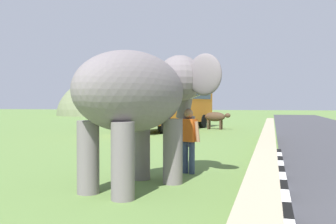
{
  "coord_description": "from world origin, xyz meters",
  "views": [
    {
      "loc": [
        -5.55,
        3.52,
        1.77
      ],
      "look_at": [
        2.4,
        5.74,
        1.6
      ],
      "focal_mm": 39.95,
      "sensor_mm": 36.0,
      "label": 1
    }
  ],
  "objects_px": {
    "person_handler": "(189,137)",
    "bus_orange": "(170,100)",
    "elephant": "(143,95)",
    "cow_near": "(216,117)",
    "cow_mid": "(136,119)",
    "cow_far": "(182,115)"
  },
  "relations": [
    {
      "from": "cow_mid",
      "to": "cow_near",
      "type": "bearing_deg",
      "value": -37.74
    },
    {
      "from": "cow_far",
      "to": "elephant",
      "type": "bearing_deg",
      "value": -168.57
    },
    {
      "from": "cow_mid",
      "to": "cow_far",
      "type": "relative_size",
      "value": 1.13
    },
    {
      "from": "elephant",
      "to": "cow_far",
      "type": "bearing_deg",
      "value": 11.43
    },
    {
      "from": "elephant",
      "to": "cow_near",
      "type": "bearing_deg",
      "value": 3.5
    },
    {
      "from": "bus_orange",
      "to": "cow_near",
      "type": "height_order",
      "value": "bus_orange"
    },
    {
      "from": "bus_orange",
      "to": "cow_far",
      "type": "bearing_deg",
      "value": 5.01
    },
    {
      "from": "person_handler",
      "to": "bus_orange",
      "type": "bearing_deg",
      "value": 16.94
    },
    {
      "from": "elephant",
      "to": "cow_near",
      "type": "relative_size",
      "value": 2.12
    },
    {
      "from": "person_handler",
      "to": "bus_orange",
      "type": "xyz_separation_m",
      "value": [
        15.5,
        4.72,
        1.16
      ]
    },
    {
      "from": "person_handler",
      "to": "cow_near",
      "type": "height_order",
      "value": "person_handler"
    },
    {
      "from": "bus_orange",
      "to": "cow_mid",
      "type": "height_order",
      "value": "bus_orange"
    },
    {
      "from": "cow_near",
      "to": "cow_far",
      "type": "bearing_deg",
      "value": 41.05
    },
    {
      "from": "cow_far",
      "to": "cow_near",
      "type": "bearing_deg",
      "value": -138.95
    },
    {
      "from": "elephant",
      "to": "person_handler",
      "type": "height_order",
      "value": "elephant"
    },
    {
      "from": "cow_far",
      "to": "cow_mid",
      "type": "bearing_deg",
      "value": 176.15
    },
    {
      "from": "elephant",
      "to": "cow_near",
      "type": "xyz_separation_m",
      "value": [
        18.5,
        1.13,
        -1.11
      ]
    },
    {
      "from": "person_handler",
      "to": "cow_far",
      "type": "distance_m",
      "value": 21.43
    },
    {
      "from": "person_handler",
      "to": "bus_orange",
      "type": "relative_size",
      "value": 0.17
    },
    {
      "from": "elephant",
      "to": "cow_far",
      "type": "height_order",
      "value": "elephant"
    },
    {
      "from": "person_handler",
      "to": "cow_far",
      "type": "relative_size",
      "value": 0.97
    },
    {
      "from": "bus_orange",
      "to": "cow_near",
      "type": "distance_m",
      "value": 3.47
    }
  ]
}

